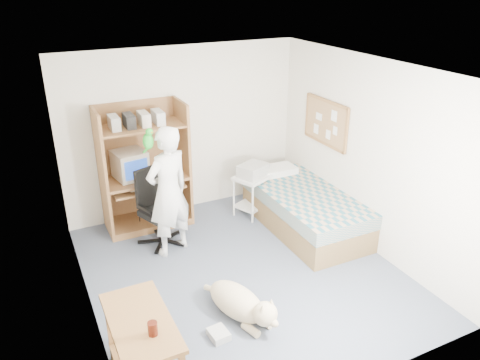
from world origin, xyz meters
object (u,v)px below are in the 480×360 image
at_px(computer_hutch, 144,172).
at_px(dog, 241,303).
at_px(bed, 304,209).
at_px(side_desk, 143,344).
at_px(person, 168,192).
at_px(office_chair, 159,217).
at_px(printer_cart, 253,189).

bearing_deg(computer_hutch, dog, -82.76).
relative_size(bed, dog, 1.85).
bearing_deg(side_desk, person, 65.83).
xyz_separation_m(side_desk, office_chair, (0.85, 2.36, -0.12)).
bearing_deg(office_chair, computer_hutch, 68.91).
bearing_deg(printer_cart, dog, -145.42).
height_order(dog, printer_cart, printer_cart).
distance_m(computer_hutch, dog, 2.57).
relative_size(side_desk, printer_cart, 1.52).
distance_m(computer_hutch, printer_cart, 1.63).
relative_size(bed, person, 1.16).
bearing_deg(dog, printer_cart, 41.76).
distance_m(office_chair, dog, 1.93).
xyz_separation_m(dog, printer_cart, (1.21, 2.06, 0.24)).
bearing_deg(dog, person, 80.80).
bearing_deg(bed, office_chair, 164.71).
xyz_separation_m(side_desk, dog, (1.16, 0.46, -0.31)).
relative_size(computer_hutch, side_desk, 1.80).
height_order(office_chair, printer_cart, office_chair).
bearing_deg(office_chair, dog, -102.10).
xyz_separation_m(bed, office_chair, (-2.00, 0.55, 0.08)).
xyz_separation_m(computer_hutch, side_desk, (-0.85, -2.94, -0.33)).
height_order(office_chair, person, person).
xyz_separation_m(computer_hutch, dog, (0.31, -2.47, -0.64)).
bearing_deg(printer_cart, bed, -81.03).
bearing_deg(side_desk, office_chair, 70.14).
bearing_deg(dog, computer_hutch, 79.47).
distance_m(computer_hutch, side_desk, 3.08).
height_order(bed, dog, bed).
distance_m(dog, printer_cart, 2.40).
height_order(computer_hutch, bed, computer_hutch).
height_order(office_chair, dog, office_chair).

